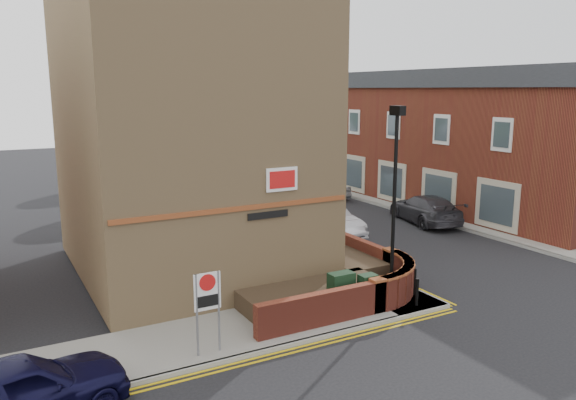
{
  "coord_description": "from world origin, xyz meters",
  "views": [
    {
      "loc": [
        -9.77,
        -12.46,
        6.92
      ],
      "look_at": [
        -0.71,
        4.0,
        3.2
      ],
      "focal_mm": 35.0,
      "sensor_mm": 36.0,
      "label": 1
    }
  ],
  "objects_px": {
    "zone_sign": "(208,298)",
    "silver_car_near": "(325,219)",
    "utility_cabinet_large": "(341,291)",
    "lamppost": "(394,204)",
    "navy_hatchback": "(17,392)"
  },
  "relations": [
    {
      "from": "utility_cabinet_large",
      "to": "navy_hatchback",
      "type": "xyz_separation_m",
      "value": [
        -9.27,
        -1.8,
        0.05
      ]
    },
    {
      "from": "utility_cabinet_large",
      "to": "lamppost",
      "type": "bearing_deg",
      "value": -3.01
    },
    {
      "from": "utility_cabinet_large",
      "to": "zone_sign",
      "type": "xyz_separation_m",
      "value": [
        -4.7,
        -0.8,
        0.92
      ]
    },
    {
      "from": "zone_sign",
      "to": "navy_hatchback",
      "type": "height_order",
      "value": "zone_sign"
    },
    {
      "from": "navy_hatchback",
      "to": "lamppost",
      "type": "bearing_deg",
      "value": -95.74
    },
    {
      "from": "utility_cabinet_large",
      "to": "silver_car_near",
      "type": "bearing_deg",
      "value": 60.58
    },
    {
      "from": "zone_sign",
      "to": "silver_car_near",
      "type": "bearing_deg",
      "value": 44.31
    },
    {
      "from": "silver_car_near",
      "to": "lamppost",
      "type": "bearing_deg",
      "value": -110.29
    },
    {
      "from": "zone_sign",
      "to": "lamppost",
      "type": "bearing_deg",
      "value": 6.07
    },
    {
      "from": "lamppost",
      "to": "silver_car_near",
      "type": "distance_m",
      "value": 9.34
    },
    {
      "from": "utility_cabinet_large",
      "to": "silver_car_near",
      "type": "height_order",
      "value": "silver_car_near"
    },
    {
      "from": "zone_sign",
      "to": "silver_car_near",
      "type": "relative_size",
      "value": 0.46
    },
    {
      "from": "navy_hatchback",
      "to": "zone_sign",
      "type": "bearing_deg",
      "value": -92.09
    },
    {
      "from": "lamppost",
      "to": "silver_car_near",
      "type": "relative_size",
      "value": 1.32
    },
    {
      "from": "lamppost",
      "to": "utility_cabinet_large",
      "type": "distance_m",
      "value": 3.24
    }
  ]
}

